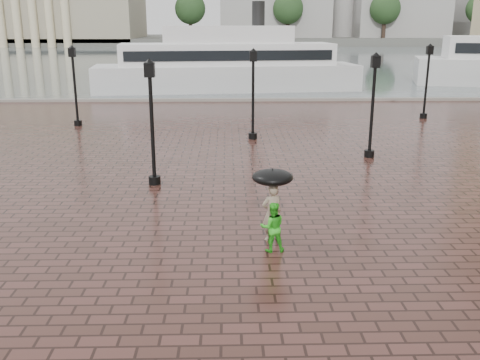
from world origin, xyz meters
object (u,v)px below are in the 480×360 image
object	(u,v)px
adult_pedestrian	(272,213)
child_pedestrian	(272,227)
street_lamps	(261,94)
ferry_near	(227,64)

from	to	relation	value
adult_pedestrian	child_pedestrian	size ratio (longest dim) A/B	1.19
street_lamps	ferry_near	size ratio (longest dim) A/B	0.91
ferry_near	child_pedestrian	bearing A→B (deg)	-94.65
street_lamps	ferry_near	xyz separation A→B (m)	(-1.69, 21.43, -0.05)
child_pedestrian	adult_pedestrian	bearing A→B (deg)	-98.25
street_lamps	child_pedestrian	world-z (taller)	street_lamps
child_pedestrian	ferry_near	distance (m)	35.22
street_lamps	ferry_near	distance (m)	21.49
street_lamps	adult_pedestrian	distance (m)	13.10
street_lamps	ferry_near	world-z (taller)	ferry_near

